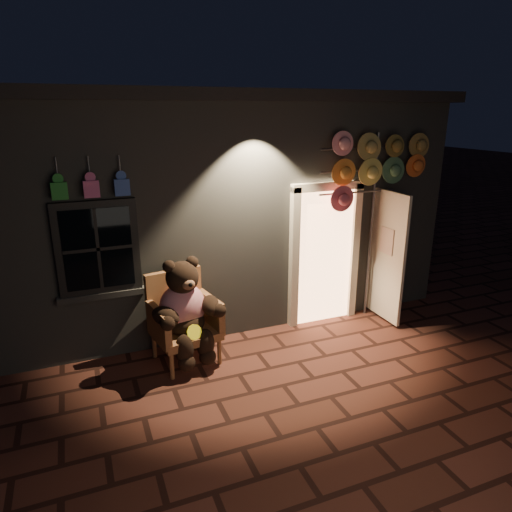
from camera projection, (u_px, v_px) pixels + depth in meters
ground at (283, 385)px, 5.54m from camera, size 60.00×60.00×0.00m
shop_building at (195, 191)px, 8.53m from camera, size 7.30×5.95×3.51m
wicker_armchair at (182, 317)px, 5.99m from camera, size 0.92×0.86×1.18m
teddy_bear at (185, 310)px, 5.82m from camera, size 0.97×0.82×1.35m
hat_rack at (377, 165)px, 6.65m from camera, size 1.80×0.22×2.90m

